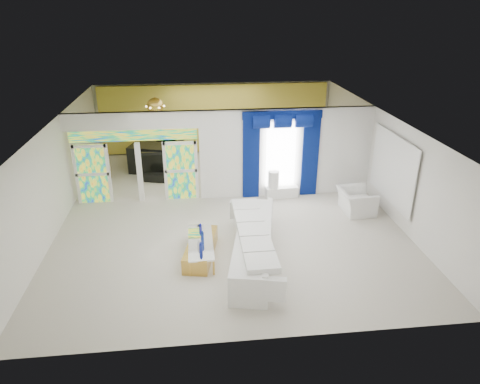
{
  "coord_description": "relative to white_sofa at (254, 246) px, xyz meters",
  "views": [
    {
      "loc": [
        -0.98,
        -12.67,
        6.15
      ],
      "look_at": [
        0.3,
        -1.2,
        1.1
      ],
      "focal_mm": 32.7,
      "sensor_mm": 36.0,
      "label": 1
    }
  ],
  "objects": [
    {
      "name": "dividing_wall",
      "position": [
        1.7,
        4.05,
        1.11
      ],
      "size": [
        5.7,
        0.18,
        3.0
      ],
      "primitive_type": "cube",
      "color": "white",
      "rests_on": "ground"
    },
    {
      "name": "coffee_table",
      "position": [
        -1.35,
        0.3,
        -0.18
      ],
      "size": [
        1.0,
        1.99,
        0.42
      ],
      "primitive_type": "cube",
      "rotation": [
        0.0,
        0.0,
        -0.2
      ],
      "color": "gold",
      "rests_on": "ground"
    },
    {
      "name": "stained_transom",
      "position": [
        -3.3,
        4.05,
        1.86
      ],
      "size": [
        4.0,
        0.05,
        0.35
      ],
      "primitive_type": "cube",
      "color": "#994C3F",
      "rests_on": "dividing_header"
    },
    {
      "name": "dividing_header",
      "position": [
        -3.3,
        4.05,
        2.34
      ],
      "size": [
        4.3,
        0.18,
        0.55
      ],
      "primitive_type": "cube",
      "color": "white",
      "rests_on": "dividing_wall"
    },
    {
      "name": "armchair",
      "position": [
        3.6,
        2.39,
        -0.02
      ],
      "size": [
        1.04,
        1.18,
        0.75
      ],
      "primitive_type": "imported",
      "rotation": [
        0.0,
        0.0,
        1.61
      ],
      "color": "white",
      "rests_on": "ground"
    },
    {
      "name": "table_lamp",
      "position": [
        1.2,
        3.79,
        0.27
      ],
      "size": [
        0.36,
        0.36,
        0.58
      ],
      "primitive_type": "cylinder",
      "color": "silver",
      "rests_on": "console_table"
    },
    {
      "name": "tv_console",
      "position": [
        -4.85,
        6.05,
        -0.0
      ],
      "size": [
        0.6,
        0.56,
        0.77
      ],
      "primitive_type": "cube",
      "rotation": [
        0.0,
        0.0,
        -0.17
      ],
      "color": "tan",
      "rests_on": "ground"
    },
    {
      "name": "blue_pelmet",
      "position": [
        1.45,
        3.92,
        2.43
      ],
      "size": [
        2.6,
        0.12,
        0.25
      ],
      "primitive_type": "cube",
      "color": "#031344",
      "rests_on": "dividing_wall"
    },
    {
      "name": "console_table",
      "position": [
        1.5,
        3.79,
        -0.2
      ],
      "size": [
        1.12,
        0.42,
        0.37
      ],
      "primitive_type": "cube",
      "rotation": [
        0.0,
        0.0,
        0.07
      ],
      "color": "white",
      "rests_on": "ground"
    },
    {
      "name": "stained_panel_right",
      "position": [
        -1.87,
        4.05,
        0.61
      ],
      "size": [
        0.95,
        0.04,
        2.0
      ],
      "primitive_type": "cube",
      "color": "#994C3F",
      "rests_on": "ground"
    },
    {
      "name": "piano_bench",
      "position": [
        -2.92,
        5.72,
        -0.24
      ],
      "size": [
        0.95,
        0.57,
        0.3
      ],
      "primitive_type": "cube",
      "rotation": [
        0.0,
        0.0,
        -0.27
      ],
      "color": "black",
      "rests_on": "ground"
    },
    {
      "name": "blue_drape_right",
      "position": [
        2.45,
        3.92,
        1.01
      ],
      "size": [
        0.55,
        0.1,
        2.8
      ],
      "primitive_type": "cube",
      "color": "#031344",
      "rests_on": "ground"
    },
    {
      "name": "grand_piano",
      "position": [
        -2.92,
        7.32,
        0.14
      ],
      "size": [
        2.1,
        2.44,
        1.06
      ],
      "primitive_type": "cube",
      "rotation": [
        0.0,
        0.0,
        -0.27
      ],
      "color": "black",
      "rests_on": "ground"
    },
    {
      "name": "wall_mirror",
      "position": [
        4.49,
        2.05,
        1.16
      ],
      "size": [
        0.04,
        2.7,
        1.9
      ],
      "primitive_type": "cube",
      "color": "white",
      "rests_on": "ground"
    },
    {
      "name": "stained_panel_left",
      "position": [
        -4.72,
        4.05,
        0.61
      ],
      "size": [
        0.95,
        0.04,
        2.0
      ],
      "primitive_type": "cube",
      "color": "#994C3F",
      "rests_on": "ground"
    },
    {
      "name": "chandelier",
      "position": [
        -2.75,
        6.45,
        2.26
      ],
      "size": [
        0.6,
        0.6,
        0.6
      ],
      "primitive_type": "sphere",
      "color": "gold",
      "rests_on": "ceiling"
    },
    {
      "name": "window_pane",
      "position": [
        1.45,
        3.95,
        1.06
      ],
      "size": [
        1.0,
        0.02,
        2.3
      ],
      "primitive_type": "cube",
      "color": "white",
      "rests_on": "dividing_wall"
    },
    {
      "name": "decanters",
      "position": [
        -1.34,
        0.19,
        0.13
      ],
      "size": [
        0.18,
        1.2,
        0.27
      ],
      "color": "navy",
      "rests_on": "coffee_table"
    },
    {
      "name": "floor",
      "position": [
        -0.45,
        3.05,
        -0.39
      ],
      "size": [
        12.0,
        12.0,
        0.0
      ],
      "primitive_type": "plane",
      "color": "#B7AF9E",
      "rests_on": "ground"
    },
    {
      "name": "blue_drape_left",
      "position": [
        0.45,
        3.92,
        1.01
      ],
      "size": [
        0.55,
        0.1,
        2.8
      ],
      "primitive_type": "cube",
      "color": "#031344",
      "rests_on": "ground"
    },
    {
      "name": "white_sofa",
      "position": [
        0.0,
        0.0,
        0.0
      ],
      "size": [
        1.66,
        4.17,
        0.78
      ],
      "primitive_type": "cube",
      "rotation": [
        0.0,
        0.0,
        -0.2
      ],
      "color": "white",
      "rests_on": "ground"
    },
    {
      "name": "gold_curtains",
      "position": [
        -0.45,
        8.95,
        1.11
      ],
      "size": [
        9.7,
        0.12,
        2.9
      ],
      "primitive_type": "cube",
      "color": "gold",
      "rests_on": "ground"
    }
  ]
}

